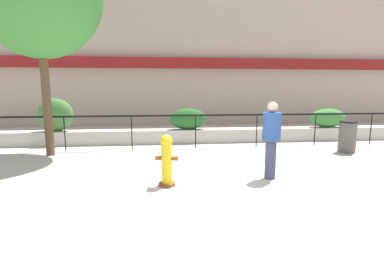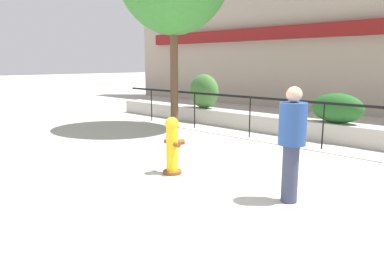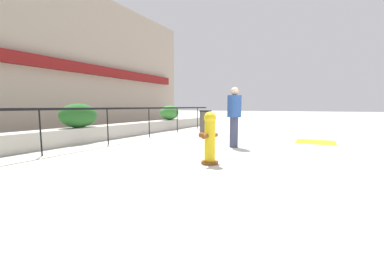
% 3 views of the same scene
% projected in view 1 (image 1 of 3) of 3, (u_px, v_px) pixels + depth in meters
% --- Properties ---
extents(ground_plane, '(120.00, 120.00, 0.00)m').
position_uv_depth(ground_plane, '(228.00, 200.00, 5.46)').
color(ground_plane, '#B2ADA3').
extents(building_facade, '(30.00, 1.36, 8.00)m').
position_uv_depth(building_facade, '(180.00, 52.00, 16.57)').
color(building_facade, gray).
rests_on(building_facade, ground).
extents(planter_wall_low, '(18.00, 0.70, 0.50)m').
position_uv_depth(planter_wall_low, '(192.00, 136.00, 11.30)').
color(planter_wall_low, '#B7B2A8').
rests_on(planter_wall_low, ground).
extents(fence_railing_segment, '(15.00, 0.05, 1.15)m').
position_uv_depth(fence_railing_segment, '(196.00, 118.00, 10.10)').
color(fence_railing_segment, black).
rests_on(fence_railing_segment, ground).
extents(hedge_bush_0, '(1.23, 0.63, 1.17)m').
position_uv_depth(hedge_bush_0, '(55.00, 115.00, 10.63)').
color(hedge_bush_0, '#427538').
rests_on(hedge_bush_0, planter_wall_low).
extents(hedge_bush_1, '(1.39, 0.65, 0.78)m').
position_uv_depth(hedge_bush_1, '(188.00, 119.00, 11.18)').
color(hedge_bush_1, '#235B23').
rests_on(hedge_bush_1, planter_wall_low).
extents(hedge_bush_2, '(1.45, 0.66, 0.73)m').
position_uv_depth(hedge_bush_2, '(328.00, 118.00, 11.79)').
color(hedge_bush_2, '#387F33').
rests_on(hedge_bush_2, planter_wall_low).
extents(fire_hydrant, '(0.48, 0.46, 1.08)m').
position_uv_depth(fire_hydrant, '(167.00, 160.00, 6.21)').
color(fire_hydrant, brown).
rests_on(fire_hydrant, ground).
extents(pedestrian, '(0.45, 0.45, 1.73)m').
position_uv_depth(pedestrian, '(271.00, 135.00, 6.62)').
color(pedestrian, '#383D56').
rests_on(pedestrian, ground).
extents(trash_bin, '(0.55, 0.55, 1.01)m').
position_uv_depth(trash_bin, '(347.00, 137.00, 9.49)').
color(trash_bin, '#56514C').
rests_on(trash_bin, ground).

